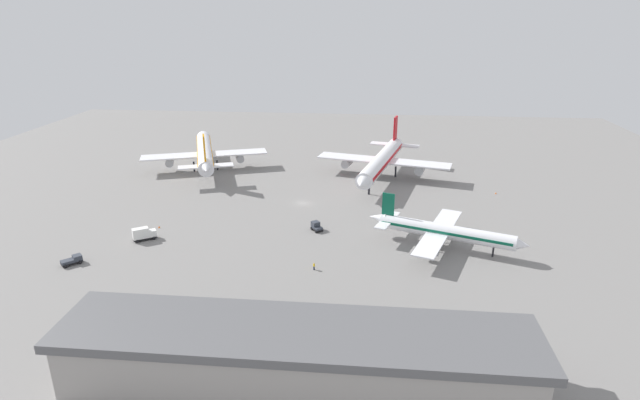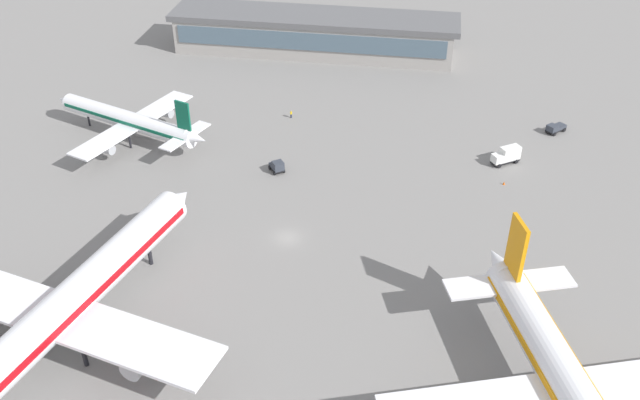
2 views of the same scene
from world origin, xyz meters
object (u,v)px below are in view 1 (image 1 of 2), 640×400
(airplane_at_gate, at_px, (205,152))
(airplane_taxiing, at_px, (382,160))
(baggage_tug, at_px, (316,226))
(safety_cone_near_gate, at_px, (496,193))
(airplane_distant, at_px, (444,231))
(catering_truck, at_px, (144,234))
(ground_crew_worker, at_px, (314,266))
(pushback_tractor, at_px, (73,260))
(safety_cone_mid_apron, at_px, (159,227))

(airplane_at_gate, distance_m, airplane_taxiing, 63.92)
(baggage_tug, distance_m, safety_cone_near_gate, 62.97)
(airplane_taxiing, relative_size, airplane_distant, 1.52)
(airplane_at_gate, xyz_separation_m, airplane_taxiing, (63.66, -5.84, 0.20))
(safety_cone_near_gate, bearing_deg, airplane_at_gate, 169.37)
(airplane_distant, bearing_deg, catering_truck, -157.63)
(catering_truck, relative_size, ground_crew_worker, 3.42)
(pushback_tractor, distance_m, safety_cone_mid_apron, 24.52)
(catering_truck, bearing_deg, baggage_tug, -20.20)
(pushback_tractor, bearing_deg, safety_cone_mid_apron, 17.57)
(pushback_tractor, relative_size, safety_cone_near_gate, 7.43)
(safety_cone_mid_apron, bearing_deg, airplane_distant, -3.86)
(airplane_taxiing, height_order, safety_cone_mid_apron, airplane_taxiing)
(ground_crew_worker, bearing_deg, airplane_taxiing, -93.88)
(airplane_distant, height_order, baggage_tug, airplane_distant)
(airplane_taxiing, bearing_deg, ground_crew_worker, 0.66)
(airplane_distant, distance_m, pushback_tractor, 85.95)
(airplane_taxiing, height_order, pushback_tractor, airplane_taxiing)
(airplane_taxiing, xyz_separation_m, ground_crew_worker, (-15.95, -68.05, -5.48))
(airplane_taxiing, height_order, catering_truck, airplane_taxiing)
(airplane_at_gate, bearing_deg, safety_cone_near_gate, -119.37)
(airplane_at_gate, xyz_separation_m, baggage_tug, (45.96, -52.25, -4.97))
(catering_truck, height_order, baggage_tug, catering_truck)
(catering_truck, xyz_separation_m, baggage_tug, (42.21, 10.16, -0.54))
(safety_cone_near_gate, bearing_deg, airplane_taxiing, 160.23)
(airplane_at_gate, bearing_deg, safety_cone_mid_apron, 165.93)
(airplane_at_gate, height_order, airplane_taxiing, airplane_taxiing)
(catering_truck, height_order, safety_cone_mid_apron, catering_truck)
(baggage_tug, bearing_deg, safety_cone_mid_apron, 57.45)
(airplane_taxiing, xyz_separation_m, baggage_tug, (-17.69, -46.41, -5.17))
(pushback_tractor, relative_size, ground_crew_worker, 2.67)
(airplane_distant, relative_size, safety_cone_near_gate, 61.86)
(airplane_taxiing, height_order, baggage_tug, airplane_taxiing)
(airplane_distant, relative_size, catering_truck, 6.50)
(pushback_tractor, xyz_separation_m, safety_cone_mid_apron, (11.28, 21.76, -0.67))
(airplane_at_gate, distance_m, airplane_distant, 97.70)
(airplane_at_gate, relative_size, safety_cone_mid_apron, 89.54)
(catering_truck, xyz_separation_m, ground_crew_worker, (43.95, -11.48, -0.85))
(pushback_tractor, relative_size, baggage_tug, 1.19)
(catering_truck, bearing_deg, pushback_tractor, -160.77)
(airplane_distant, distance_m, ground_crew_worker, 33.15)
(baggage_tug, relative_size, safety_cone_near_gate, 6.25)
(airplane_at_gate, bearing_deg, pushback_tractor, 156.16)
(pushback_tractor, relative_size, safety_cone_mid_apron, 7.43)
(airplane_distant, distance_m, safety_cone_mid_apron, 73.22)
(airplane_taxiing, bearing_deg, airplane_at_gate, -81.38)
(safety_cone_near_gate, bearing_deg, pushback_tractor, -151.39)
(airplane_distant, relative_size, safety_cone_mid_apron, 61.86)
(airplane_at_gate, height_order, pushback_tractor, airplane_at_gate)
(catering_truck, bearing_deg, airplane_at_gate, 59.70)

